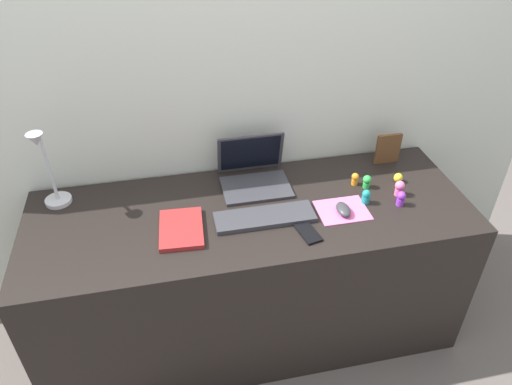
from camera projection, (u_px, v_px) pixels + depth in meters
The scene contains 17 objects.
ground_plane at pixel (252, 325), 2.45m from camera, with size 6.00×6.00×0.00m, color #59514C.
back_wall at pixel (235, 152), 2.27m from camera, with size 3.07×0.05×1.60m, color beige.
desk at pixel (251, 273), 2.23m from camera, with size 1.87×0.67×0.74m, color black.
laptop at pixel (254, 172), 2.15m from camera, with size 0.30×0.26×0.21m.
keyboard at pixel (265, 217), 1.96m from camera, with size 0.41×0.13×0.02m, color #333338.
mousepad at pixel (342, 210), 2.01m from camera, with size 0.21×0.17×0.00m, color pink.
mouse at pixel (343, 209), 1.98m from camera, with size 0.06×0.10×0.03m, color #333338.
cell_phone at pixel (308, 233), 1.89m from camera, with size 0.06×0.13×0.01m, color black.
desk_lamp at pixel (48, 171), 1.94m from camera, with size 0.11×0.15×0.37m.
notebook_pad at pixel (181, 229), 1.90m from camera, with size 0.17×0.24×0.02m, color maroon.
picture_frame at pixel (388, 149), 2.27m from camera, with size 0.12×0.02×0.15m, color brown.
toy_figurine_yellow at pixel (398, 178), 2.17m from camera, with size 0.04×0.04×0.04m, color yellow.
toy_figurine_pink at pixel (400, 188), 2.08m from camera, with size 0.04×0.04×0.07m.
toy_figurine_purple at pixel (401, 198), 2.02m from camera, with size 0.04×0.04×0.07m.
toy_figurine_green at pixel (367, 181), 2.13m from camera, with size 0.04×0.04×0.06m.
toy_figurine_orange at pixel (355, 179), 2.15m from camera, with size 0.03×0.03×0.06m.
toy_figurine_teal at pixel (366, 197), 2.03m from camera, with size 0.03×0.03×0.07m.
Camera 1 is at (-0.31, -1.55, 1.99)m, focal length 33.74 mm.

